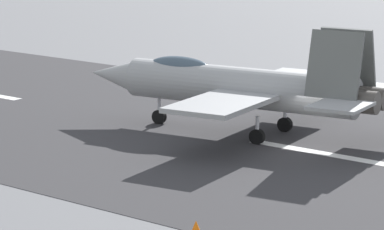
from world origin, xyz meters
name	(u,v)px	position (x,y,z in m)	size (l,w,h in m)	color
ground_plane	(312,152)	(0.00, 0.00, 0.00)	(400.00, 400.00, 0.00)	slate
runway_strip	(312,152)	(-0.02, 0.00, 0.01)	(240.00, 26.00, 0.02)	#333234
fighter_jet	(238,86)	(5.06, -0.92, 2.48)	(17.22, 13.61, 5.68)	#9A9C9D
marker_cone_near	(196,228)	(-3.44, 13.12, 0.28)	(0.44, 0.44, 0.55)	orange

